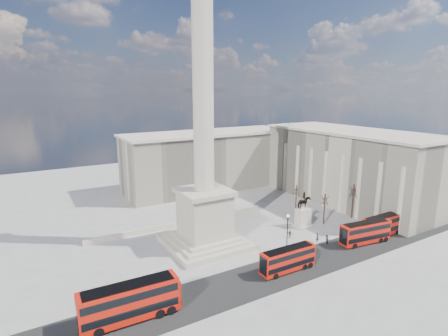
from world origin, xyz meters
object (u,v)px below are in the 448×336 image
red_bus_b (288,259)px  victorian_lamp (287,229)px  red_bus_c (366,232)px  red_bus_d (384,225)px  nelsons_column (204,178)px  red_bus_e (130,302)px  pedestrian_crossing (290,234)px  equestrian_statue (303,215)px  red_bus_a (140,302)px  pedestrian_standing (326,240)px  pedestrian_walking (317,238)px

red_bus_b → victorian_lamp: (5.26, 6.44, 1.81)m
red_bus_c → red_bus_d: 6.25m
red_bus_b → red_bus_d: red_bus_d is taller
nelsons_column → red_bus_e: 25.77m
red_bus_b → pedestrian_crossing: bearing=48.5°
red_bus_b → red_bus_c: red_bus_c is taller
red_bus_c → equestrian_statue: equestrian_statue is taller
victorian_lamp → pedestrian_crossing: bearing=42.6°
red_bus_a → victorian_lamp: bearing=14.6°
nelsons_column → victorian_lamp: size_ratio=7.58×
victorian_lamp → pedestrian_standing: (7.56, -2.46, -2.94)m
nelsons_column → victorian_lamp: 17.70m
nelsons_column → victorian_lamp: nelsons_column is taller
red_bus_a → red_bus_d: red_bus_a is taller
equestrian_statue → pedestrian_walking: bearing=-112.3°
pedestrian_standing → red_bus_b: bearing=-6.1°
red_bus_e → pedestrian_crossing: red_bus_e is taller
pedestrian_crossing → red_bus_a: bearing=55.0°
red_bus_c → pedestrian_standing: red_bus_c is taller
victorian_lamp → equestrian_statue: (9.84, 6.40, -1.19)m
red_bus_e → equestrian_statue: size_ratio=1.59×
nelsons_column → red_bus_d: 37.27m
equestrian_statue → red_bus_c: bearing=-70.1°
red_bus_b → pedestrian_standing: 13.48m
victorian_lamp → pedestrian_walking: victorian_lamp is taller
pedestrian_walking → red_bus_e: bearing=178.6°
red_bus_d → pedestrian_standing: (-12.92, 2.79, -1.28)m
red_bus_a → red_bus_e: (-1.20, -0.01, 0.39)m
red_bus_a → victorian_lamp: size_ratio=1.61×
red_bus_c → victorian_lamp: size_ratio=1.62×
red_bus_d → pedestrian_standing: size_ratio=5.60×
nelsons_column → red_bus_c: size_ratio=4.69×
red_bus_a → pedestrian_walking: 36.54m
red_bus_b → red_bus_e: (-25.20, 0.49, 0.55)m
red_bus_d → red_bus_b: bearing=-177.7°
red_bus_c → pedestrian_crossing: (-10.76, 9.00, -1.36)m
red_bus_b → pedestrian_walking: (12.15, 5.64, -1.17)m
red_bus_d → red_bus_e: size_ratio=0.84×
red_bus_c → red_bus_d: size_ratio=1.02×
red_bus_a → equestrian_statue: size_ratio=1.36×
red_bus_a → red_bus_e: bearing=-176.2°
red_bus_e → equestrian_statue: bearing=18.9°
victorian_lamp → pedestrian_standing: 8.48m
red_bus_a → victorian_lamp: (29.27, 5.94, 1.65)m
pedestrian_walking → red_bus_c: bearing=-43.3°
nelsons_column → red_bus_b: nelsons_column is taller
red_bus_d → red_bus_e: (-50.95, -0.71, 0.40)m
nelsons_column → pedestrian_standing: bearing=-30.2°
red_bus_b → nelsons_column: bearing=114.9°
red_bus_c → pedestrian_crossing: size_ratio=6.26×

